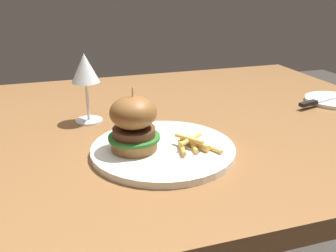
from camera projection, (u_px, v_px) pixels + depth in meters
dining_table at (171, 149)px, 0.97m from camera, size 1.23×0.94×0.74m
main_plate at (163, 149)px, 0.75m from camera, size 0.29×0.29×0.01m
burger_sandwich at (134, 123)px, 0.72m from camera, size 0.10×0.10×0.13m
fries_pile at (193, 143)px, 0.74m from camera, size 0.08×0.09×0.02m
wine_glass at (85, 71)px, 0.87m from camera, size 0.07×0.07×0.17m
bread_plate at (333, 100)px, 1.06m from camera, size 0.15×0.15×0.01m
table_knife at (322, 100)px, 1.03m from camera, size 0.22×0.07×0.01m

